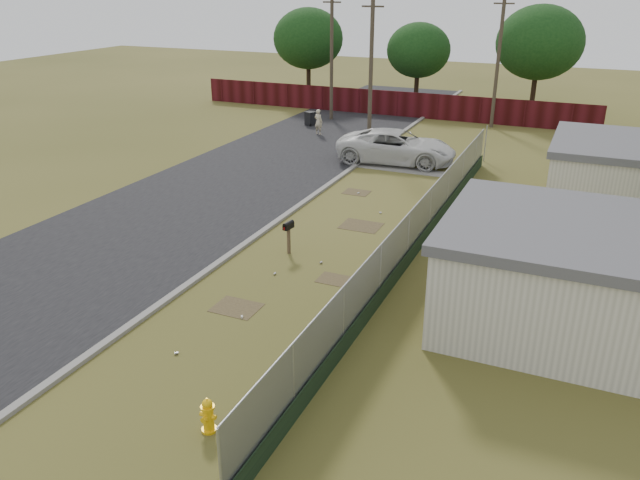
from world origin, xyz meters
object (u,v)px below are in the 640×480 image
at_px(pedestrian, 318,122).
at_px(trash_bin, 310,118).
at_px(fire_hydrant, 208,416).
at_px(pickup_truck, 397,147).
at_px(mailbox, 288,228).

height_order(pedestrian, trash_bin, pedestrian).
bearing_deg(fire_hydrant, pickup_truck, 97.01).
bearing_deg(pickup_truck, fire_hydrant, -178.61).
xyz_separation_m(mailbox, pickup_truck, (-0.10, 13.43, -0.10)).
height_order(pickup_truck, trash_bin, pickup_truck).
relative_size(fire_hydrant, pedestrian, 0.53).
distance_m(mailbox, trash_bin, 21.82).
xyz_separation_m(fire_hydrant, trash_bin, (-11.07, 29.62, 0.08)).
xyz_separation_m(fire_hydrant, pedestrian, (-9.45, 27.38, 0.41)).
distance_m(mailbox, pedestrian, 19.14).
bearing_deg(trash_bin, pickup_truck, -39.17).
distance_m(mailbox, pickup_truck, 13.43).
bearing_deg(trash_bin, mailbox, -67.47).
bearing_deg(pedestrian, trash_bin, -41.91).
bearing_deg(trash_bin, fire_hydrant, -69.50).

